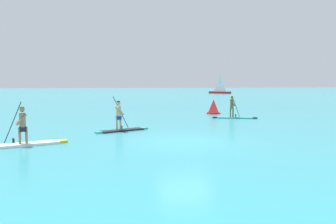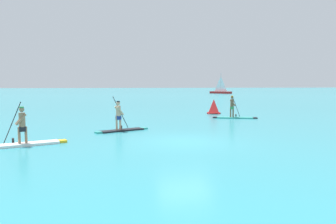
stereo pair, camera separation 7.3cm
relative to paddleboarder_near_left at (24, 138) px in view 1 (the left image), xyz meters
name	(u,v)px [view 1 (the left image)]	position (x,y,z in m)	size (l,w,h in m)	color
ground	(185,141)	(7.04, -0.19, -0.32)	(440.00, 440.00, 0.00)	teal
paddleboarder_near_left	(24,138)	(0.00, 0.00, 0.00)	(3.46, 1.59, 1.90)	white
paddleboarder_mid_center	(121,124)	(4.27, 3.61, 0.09)	(3.03, 1.72, 2.00)	black
paddleboarder_far_right	(234,113)	(13.15, 8.97, 0.07)	(3.37, 1.43, 1.80)	teal
race_marker_buoy	(213,107)	(12.80, 12.86, 0.26)	(1.37, 1.37, 1.30)	red
sailboat_right_horizon	(220,91)	(34.81, 72.58, 0.34)	(5.39, 5.93, 5.78)	#A51E1E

